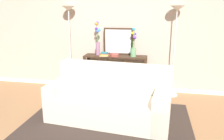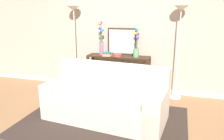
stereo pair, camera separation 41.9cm
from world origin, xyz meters
name	(u,v)px [view 2 (the right image)]	position (x,y,z in m)	size (l,w,h in m)	color
ground_plane	(82,134)	(0.00, 0.00, -0.01)	(16.00, 16.00, 0.02)	#936B47
back_wall	(121,29)	(0.00, 2.14, 1.36)	(12.00, 0.15, 2.72)	white
area_rug	(103,121)	(0.18, 0.45, 0.01)	(2.62, 1.84, 0.01)	#332823
couch	(107,100)	(0.18, 0.61, 0.31)	(2.01, 1.05, 0.88)	beige
console_table	(118,67)	(0.04, 1.83, 0.56)	(1.34, 0.34, 0.82)	#382619
floor_lamp_left	(74,25)	(-0.98, 1.87, 1.45)	(0.28, 0.28, 1.84)	silver
floor_lamp_right	(180,27)	(1.24, 1.87, 1.45)	(0.28, 0.28, 1.84)	silver
wall_mirror	(122,42)	(0.07, 1.97, 1.10)	(0.63, 0.02, 0.57)	#382619
vase_tall_flowers	(101,40)	(-0.34, 1.84, 1.14)	(0.11, 0.12, 0.71)	gray
vase_short_flowers	(136,48)	(0.42, 1.81, 1.01)	(0.12, 0.13, 0.59)	#669E6B
fruit_bowl	(117,55)	(0.04, 1.73, 0.85)	(0.20, 0.20, 0.06)	brown
book_stack	(107,54)	(-0.17, 1.73, 0.86)	(0.19, 0.16, 0.09)	tan
book_row_under_console	(104,88)	(-0.29, 1.83, 0.06)	(0.43, 0.18, 0.12)	silver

